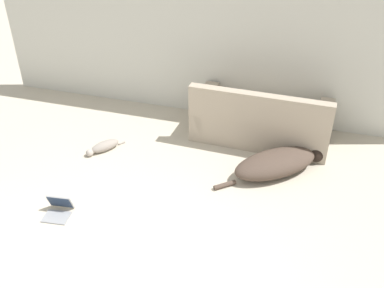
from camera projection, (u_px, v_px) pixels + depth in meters
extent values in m
cube|color=beige|center=(204.00, 28.00, 6.18)|extent=(6.70, 0.06, 2.71)
cube|color=tan|center=(261.00, 124.00, 6.12)|extent=(1.93, 0.92, 0.43)
cube|color=tan|center=(259.00, 109.00, 5.59)|extent=(1.90, 0.20, 0.43)
cube|color=tan|center=(323.00, 130.00, 5.86)|extent=(0.23, 0.87, 0.57)
cube|color=tan|center=(204.00, 111.00, 6.31)|extent=(0.23, 0.87, 0.57)
ellipsoid|color=#4C3D33|center=(275.00, 163.00, 5.43)|extent=(1.20, 1.13, 0.29)
sphere|color=black|center=(316.00, 154.00, 5.67)|extent=(0.32, 0.32, 0.23)
cylinder|color=#4C3D33|center=(225.00, 185.00, 5.24)|extent=(0.26, 0.23, 0.06)
ellipsoid|color=gray|center=(105.00, 146.00, 5.91)|extent=(0.37, 0.43, 0.14)
sphere|color=#A89E93|center=(90.00, 153.00, 5.80)|extent=(0.14, 0.14, 0.10)
cylinder|color=gray|center=(122.00, 143.00, 6.07)|extent=(0.08, 0.10, 0.02)
cube|color=gray|center=(56.00, 217.00, 4.79)|extent=(0.31, 0.24, 0.02)
cube|color=gray|center=(60.00, 202.00, 4.85)|extent=(0.29, 0.12, 0.20)
cube|color=#23334C|center=(60.00, 202.00, 4.84)|extent=(0.27, 0.11, 0.18)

